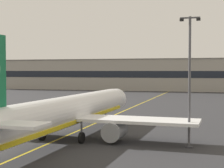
{
  "coord_description": "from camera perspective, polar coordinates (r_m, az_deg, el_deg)",
  "views": [
    {
      "loc": [
        18.41,
        -26.69,
        8.56
      ],
      "look_at": [
        6.16,
        15.63,
        6.88
      ],
      "focal_mm": 56.6,
      "sensor_mm": 36.0,
      "label": 1
    }
  ],
  "objects": [
    {
      "name": "terminal_building",
      "position": [
        152.23,
        6.82,
        1.51
      ],
      "size": [
        154.25,
        12.4,
        13.58
      ],
      "color": "#9E998E",
      "rests_on": "ground"
    },
    {
      "name": "taxiway_centreline",
      "position": [
        60.21,
        -1.84,
        -5.98
      ],
      "size": [
        1.87,
        180.0,
        0.01
      ],
      "primitive_type": "cube",
      "rotation": [
        0.0,
        0.0,
        -0.01
      ],
      "color": "yellow",
      "rests_on": "ground"
    },
    {
      "name": "airliner_foreground",
      "position": [
        44.42,
        -7.13,
        -4.54
      ],
      "size": [
        32.12,
        41.47,
        11.65
      ],
      "color": "white",
      "rests_on": "ground"
    },
    {
      "name": "apron_lamp_post",
      "position": [
        40.0,
        12.41,
        0.73
      ],
      "size": [
        2.24,
        0.9,
        14.52
      ],
      "color": "#515156",
      "rests_on": "ground"
    },
    {
      "name": "safety_cone_by_nose_gear",
      "position": [
        58.32,
        0.59,
        -6.0
      ],
      "size": [
        0.44,
        0.44,
        0.55
      ],
      "color": "orange",
      "rests_on": "ground"
    }
  ]
}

